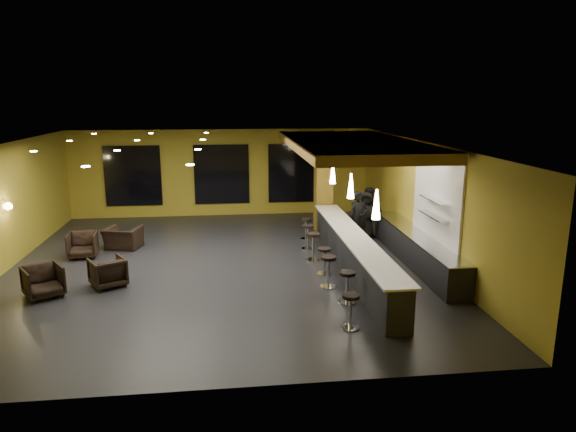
{
  "coord_description": "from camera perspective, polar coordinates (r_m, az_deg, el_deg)",
  "views": [
    {
      "loc": [
        0.24,
        -14.31,
        4.82
      ],
      "look_at": [
        2.0,
        0.5,
        1.3
      ],
      "focal_mm": 32.0,
      "sensor_mm": 36.0,
      "label": 1
    }
  ],
  "objects": [
    {
      "name": "staff_c",
      "position": [
        17.63,
        8.61,
        0.03
      ],
      "size": [
        0.93,
        0.74,
        1.66
      ],
      "primitive_type": "imported",
      "rotation": [
        0.0,
        0.0,
        -0.3
      ],
      "color": "black",
      "rests_on": "floor"
    },
    {
      "name": "wall_sconce",
      "position": [
        16.31,
        -28.68,
        0.96
      ],
      "size": [
        0.22,
        0.22,
        0.22
      ],
      "primitive_type": "sphere",
      "color": "#FFE5B2",
      "rests_on": "wall_left"
    },
    {
      "name": "window_left",
      "position": [
        21.32,
        -16.85,
        4.29
      ],
      "size": [
        2.2,
        0.06,
        2.4
      ],
      "primitive_type": "cube",
      "color": "black",
      "rests_on": "wall_back"
    },
    {
      "name": "bar_stool_1",
      "position": [
        12.28,
        6.6,
        -7.41
      ],
      "size": [
        0.4,
        0.4,
        0.78
      ],
      "rotation": [
        0.0,
        0.0,
        0.43
      ],
      "color": "silver",
      "rests_on": "floor"
    },
    {
      "name": "tile_backsplash",
      "position": [
        14.76,
        16.17,
        1.74
      ],
      "size": [
        0.06,
        3.2,
        2.4
      ],
      "primitive_type": "cube",
      "color": "white",
      "rests_on": "wall_right"
    },
    {
      "name": "staff_b",
      "position": [
        17.78,
        9.09,
        0.33
      ],
      "size": [
        0.97,
        0.81,
        1.78
      ],
      "primitive_type": "imported",
      "rotation": [
        0.0,
        0.0,
        0.17
      ],
      "color": "black",
      "rests_on": "floor"
    },
    {
      "name": "floor",
      "position": [
        15.12,
        -7.36,
        -5.63
      ],
      "size": [
        12.0,
        13.0,
        0.1
      ],
      "primitive_type": "cube",
      "color": "black",
      "rests_on": "ground"
    },
    {
      "name": "wall_shelf_lower",
      "position": [
        14.61,
        15.86,
        0.03
      ],
      "size": [
        0.3,
        1.5,
        0.03
      ],
      "primitive_type": "cube",
      "color": "silver",
      "rests_on": "wall_right"
    },
    {
      "name": "pendant_1",
      "position": [
        14.44,
        7.0,
        3.33
      ],
      "size": [
        0.2,
        0.2,
        0.7
      ],
      "primitive_type": "cone",
      "color": "white",
      "rests_on": "wood_soffit"
    },
    {
      "name": "armchair_b",
      "position": [
        14.08,
        -19.4,
        -5.89
      ],
      "size": [
        1.12,
        1.12,
        0.76
      ],
      "primitive_type": "imported",
      "rotation": [
        0.0,
        0.0,
        3.66
      ],
      "color": "black",
      "rests_on": "floor"
    },
    {
      "name": "pendant_0",
      "position": [
        12.07,
        9.79,
        1.28
      ],
      "size": [
        0.2,
        0.2,
        0.7
      ],
      "primitive_type": "cone",
      "color": "white",
      "rests_on": "wood_soffit"
    },
    {
      "name": "staff_a",
      "position": [
        17.08,
        7.8,
        -0.18
      ],
      "size": [
        0.69,
        0.51,
        1.76
      ],
      "primitive_type": "imported",
      "rotation": [
        0.0,
        0.0,
        0.14
      ],
      "color": "black",
      "rests_on": "floor"
    },
    {
      "name": "bar_counter",
      "position": [
        14.41,
        7.26,
        -4.28
      ],
      "size": [
        0.6,
        8.0,
        1.0
      ],
      "primitive_type": "cube",
      "color": "black",
      "rests_on": "floor"
    },
    {
      "name": "ceiling",
      "position": [
        14.37,
        -7.78,
        8.09
      ],
      "size": [
        12.0,
        13.0,
        0.1
      ],
      "primitive_type": "cube",
      "color": "black"
    },
    {
      "name": "bar_stool_2",
      "position": [
        13.21,
        4.51,
        -5.72
      ],
      "size": [
        0.42,
        0.42,
        0.83
      ],
      "rotation": [
        0.0,
        0.0,
        0.01
      ],
      "color": "silver",
      "rests_on": "floor"
    },
    {
      "name": "armchair_d",
      "position": [
        17.34,
        -17.85,
        -2.33
      ],
      "size": [
        1.27,
        1.17,
        0.69
      ],
      "primitive_type": "imported",
      "rotation": [
        0.0,
        0.0,
        2.88
      ],
      "color": "black",
      "rests_on": "floor"
    },
    {
      "name": "pendant_2",
      "position": [
        16.85,
        4.99,
        4.79
      ],
      "size": [
        0.2,
        0.2,
        0.7
      ],
      "primitive_type": "cone",
      "color": "white",
      "rests_on": "wood_soffit"
    },
    {
      "name": "armchair_a",
      "position": [
        13.95,
        -25.55,
        -6.58
      ],
      "size": [
        1.17,
        1.18,
        0.79
      ],
      "primitive_type": "imported",
      "rotation": [
        0.0,
        0.0,
        0.57
      ],
      "color": "black",
      "rests_on": "floor"
    },
    {
      "name": "bar_stool_0",
      "position": [
        11.01,
        6.97,
        -9.98
      ],
      "size": [
        0.39,
        0.39,
        0.76
      ],
      "rotation": [
        0.0,
        0.0,
        -0.2
      ],
      "color": "silver",
      "rests_on": "floor"
    },
    {
      "name": "bar_stool_4",
      "position": [
        15.26,
        2.8,
        -3.03
      ],
      "size": [
        0.43,
        0.43,
        0.84
      ],
      "rotation": [
        0.0,
        0.0,
        0.33
      ],
      "color": "silver",
      "rests_on": "floor"
    },
    {
      "name": "wood_soffit",
      "position": [
        15.84,
        7.06,
        7.89
      ],
      "size": [
        3.6,
        8.0,
        0.28
      ],
      "primitive_type": "cube",
      "color": "#A97831",
      "rests_on": "ceiling"
    },
    {
      "name": "wall_shelf_upper",
      "position": [
        14.52,
        15.98,
        1.76
      ],
      "size": [
        0.3,
        1.5,
        0.03
      ],
      "primitive_type": "cube",
      "color": "silver",
      "rests_on": "wall_right"
    },
    {
      "name": "window_right",
      "position": [
        21.17,
        0.79,
        4.79
      ],
      "size": [
        2.2,
        0.06,
        2.4
      ],
      "primitive_type": "cube",
      "color": "black",
      "rests_on": "wall_back"
    },
    {
      "name": "bar_stool_3",
      "position": [
        14.15,
        4.04,
        -4.62
      ],
      "size": [
        0.38,
        0.38,
        0.75
      ],
      "rotation": [
        0.0,
        0.0,
        -0.32
      ],
      "color": "silver",
      "rests_on": "floor"
    },
    {
      "name": "bar_stool_6",
      "position": [
        17.54,
        2.0,
        -1.12
      ],
      "size": [
        0.36,
        0.36,
        0.72
      ],
      "rotation": [
        0.0,
        0.0,
        -0.03
      ],
      "color": "silver",
      "rests_on": "floor"
    },
    {
      "name": "bar_stool_5",
      "position": [
        16.39,
        2.22,
        -1.98
      ],
      "size": [
        0.4,
        0.4,
        0.79
      ],
      "rotation": [
        0.0,
        0.0,
        -0.36
      ],
      "color": "silver",
      "rests_on": "floor"
    },
    {
      "name": "wall_back",
      "position": [
        21.09,
        -7.38,
        4.79
      ],
      "size": [
        12.0,
        0.1,
        3.5
      ],
      "primitive_type": "cube",
      "color": "olive",
      "rests_on": "floor"
    },
    {
      "name": "wall_right",
      "position": [
        15.75,
        15.02,
        1.58
      ],
      "size": [
        0.1,
        13.0,
        3.5
      ],
      "primitive_type": "cube",
      "color": "olive",
      "rests_on": "floor"
    },
    {
      "name": "wall_front",
      "position": [
        8.35,
        -8.03,
        -8.41
      ],
      "size": [
        12.0,
        0.1,
        3.5
      ],
      "primitive_type": "cube",
      "color": "olive",
      "rests_on": "floor"
    },
    {
      "name": "bar_top",
      "position": [
        14.26,
        7.32,
        -2.27
      ],
      "size": [
        0.78,
        8.1,
        0.05
      ],
      "primitive_type": "cube",
      "color": "silver",
      "rests_on": "bar_counter"
    },
    {
      "name": "window_center",
      "position": [
        20.99,
        -7.38,
        4.61
      ],
      "size": [
        2.2,
        0.06,
        2.4
      ],
      "primitive_type": "cube",
      "color": "black",
      "rests_on": "wall_back"
    },
    {
      "name": "prep_top",
      "position": [
        15.35,
        14.12,
        -1.99
      ],
      "size": [
        0.72,
        6.0,
        0.03
      ],
      "primitive_type": "cube",
      "color": "silver",
      "rests_on": "prep_counter"
    },
    {
      "name": "armchair_c",
      "position": [
        16.79,
        -21.86,
        -3.01
      ],
      "size": [
        0.91,
        0.94,
        0.78
      ],
      "primitive_type": "imported",
      "rotation": [
        0.0,
        0.0,
        0.11
      ],
      "color": "black",
      "rests_on": "floor"
    },
    {
      "name": "prep_counter",
      "position": [
        15.47,
        14.03,
        -3.62
      ],
      "size": [
        0.7,
        6.0,
        0.86
      ],
      "primitive_type": "cube",
      "color": "black",
      "rests_on": "floor"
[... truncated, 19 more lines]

